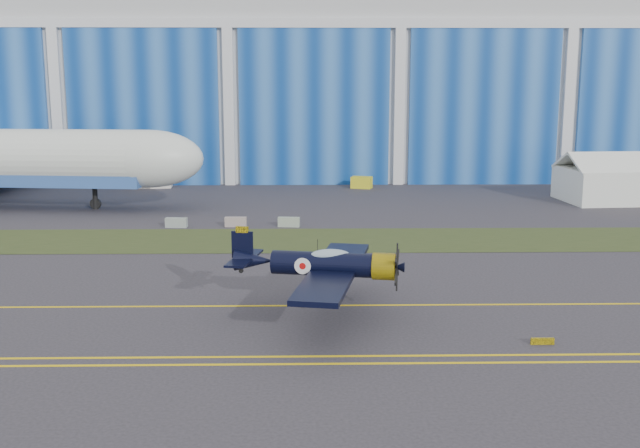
{
  "coord_description": "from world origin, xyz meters",
  "views": [
    {
      "loc": [
        9.88,
        -48.33,
        13.25
      ],
      "look_at": [
        10.84,
        1.9,
        3.7
      ],
      "focal_mm": 42.0,
      "sensor_mm": 36.0,
      "label": 1
    }
  ],
  "objects_px": {
    "tug": "(362,182)",
    "warbird": "(323,264)",
    "tent": "(618,176)",
    "shipping_container": "(150,178)"
  },
  "relations": [
    {
      "from": "tug",
      "to": "warbird",
      "type": "bearing_deg",
      "value": -78.36
    },
    {
      "from": "tent",
      "to": "tug",
      "type": "xyz_separation_m",
      "value": [
        -28.06,
        11.17,
        -2.09
      ]
    },
    {
      "from": "warbird",
      "to": "shipping_container",
      "type": "relative_size",
      "value": 2.76
    },
    {
      "from": "tent",
      "to": "shipping_container",
      "type": "xyz_separation_m",
      "value": [
        -55.07,
        12.19,
        -1.63
      ]
    },
    {
      "from": "shipping_container",
      "to": "tug",
      "type": "distance_m",
      "value": 27.03
    },
    {
      "from": "tent",
      "to": "warbird",
      "type": "bearing_deg",
      "value": -133.46
    },
    {
      "from": "warbird",
      "to": "tent",
      "type": "height_order",
      "value": "tent"
    },
    {
      "from": "shipping_container",
      "to": "tug",
      "type": "relative_size",
      "value": 2.2
    },
    {
      "from": "warbird",
      "to": "shipping_container",
      "type": "xyz_separation_m",
      "value": [
        -20.89,
        53.82,
        -1.9
      ]
    },
    {
      "from": "warbird",
      "to": "shipping_container",
      "type": "height_order",
      "value": "warbird"
    }
  ]
}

